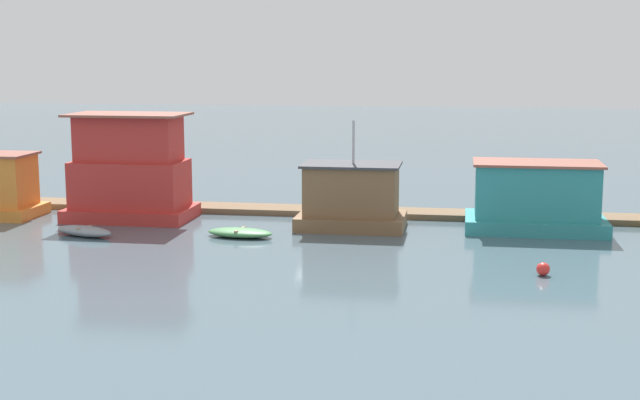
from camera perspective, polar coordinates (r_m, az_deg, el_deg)
name	(u,v)px	position (r m, az deg, el deg)	size (l,w,h in m)	color
ground_plane	(323,225)	(44.10, 0.21, -1.59)	(200.00, 200.00, 0.00)	#475B66
dock_walkway	(332,211)	(46.98, 0.78, -0.72)	(51.00, 2.11, 0.30)	brown
houseboat_red	(130,172)	(46.22, -12.07, 1.76)	(6.26, 3.78, 5.40)	red
houseboat_brown	(352,198)	(43.08, 2.03, 0.13)	(5.18, 3.53, 5.23)	brown
houseboat_teal	(536,199)	(43.64, 13.64, 0.08)	(6.59, 3.88, 3.31)	teal
dinghy_grey	(84,231)	(42.69, -14.84, -1.94)	(3.24, 1.93, 0.48)	gray
dinghy_green	(240,233)	(41.26, -5.14, -2.09)	(3.22, 1.72, 0.41)	#47844C
buoy_red	(543,269)	(35.06, 14.09, -4.31)	(0.51, 0.51, 0.51)	red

